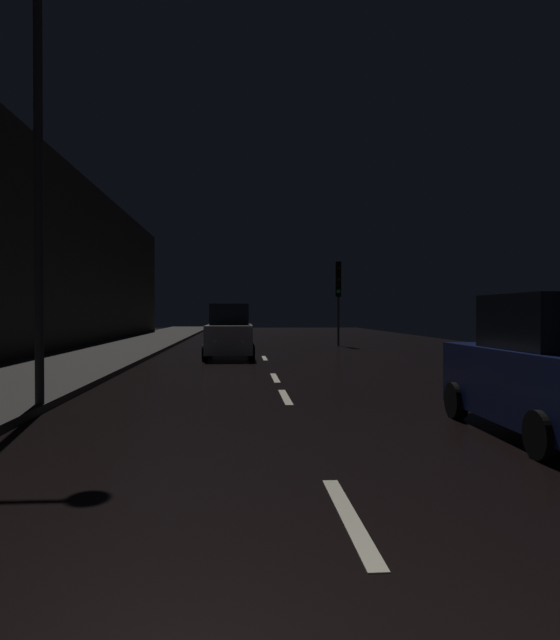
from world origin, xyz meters
TOP-DOWN VIEW (x-y plane):
  - ground at (0.00, 24.50)m, footprint 25.72×84.00m
  - sidewalk_left at (-6.66, 24.50)m, footprint 4.40×84.00m
  - building_facade_left at (-9.26, 21.00)m, footprint 0.80×63.00m
  - lane_centerline at (0.00, 11.96)m, footprint 0.16×19.92m
  - traffic_light_far_right at (4.35, 29.09)m, footprint 0.36×0.48m
  - streetlamp_overhead at (-4.13, 8.68)m, footprint 1.70×0.44m
  - car_approaching_headlights at (-1.38, 21.16)m, footprint 1.96×4.25m
  - car_parked_right_near at (3.56, 6.17)m, footprint 1.90×4.11m

SIDE VIEW (x-z plane):
  - ground at x=0.00m, z-range -0.02..0.00m
  - lane_centerline at x=0.00m, z-range 0.00..0.01m
  - sidewalk_left at x=-6.66m, z-range 0.00..0.15m
  - car_parked_right_near at x=3.56m, z-range -0.09..1.98m
  - car_approaching_headlights at x=-1.38m, z-range -0.09..2.05m
  - traffic_light_far_right at x=4.35m, z-range 1.00..5.54m
  - building_facade_left at x=-9.26m, z-range 0.00..8.75m
  - streetlamp_overhead at x=-4.13m, z-range 1.22..9.13m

